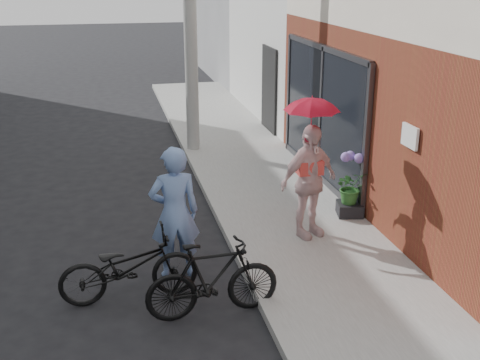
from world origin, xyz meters
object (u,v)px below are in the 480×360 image
object	(u,v)px
bike_left	(129,267)
planter	(349,209)
bike_right	(213,279)
kimono_woman	(309,182)
officer	(175,213)

from	to	relation	value
bike_left	planter	size ratio (longest dim) A/B	4.35
bike_left	bike_right	size ratio (longest dim) A/B	1.07
kimono_woman	planter	distance (m)	1.34
bike_left	officer	bearing A→B (deg)	-55.83
officer	planter	bearing A→B (deg)	-160.97
officer	bike_right	size ratio (longest dim) A/B	1.13
kimono_woman	planter	size ratio (longest dim) A/B	4.34
planter	officer	bearing A→B (deg)	-158.36
officer	bike_left	size ratio (longest dim) A/B	1.06
officer	bike_right	distance (m)	1.20
bike_right	planter	xyz separation A→B (m)	(2.68, 2.27, -0.26)
officer	bike_right	world-z (taller)	officer
bike_left	kimono_woman	size ratio (longest dim) A/B	1.00
officer	bike_right	xyz separation A→B (m)	(0.30, -1.08, -0.42)
bike_left	planter	world-z (taller)	bike_left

